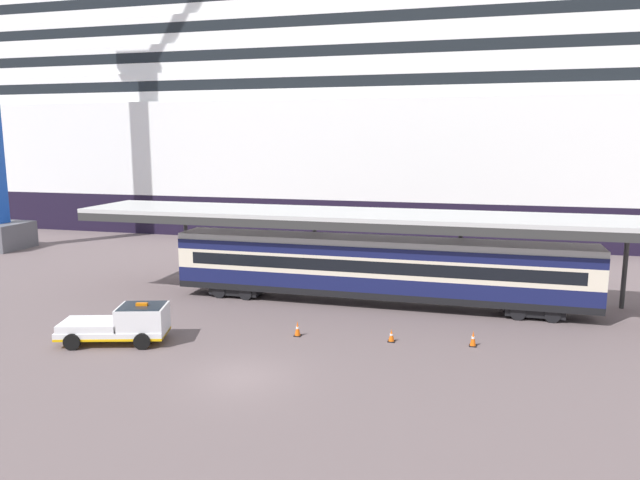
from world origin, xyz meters
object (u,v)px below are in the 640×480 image
Objects in this scene: cruise_ship at (364,102)px; train_carriage at (377,267)px; service_truck at (124,323)px; traffic_cone_far at (391,336)px; traffic_cone_near at (473,339)px; traffic_cone_mid at (298,329)px.

cruise_ship is 5.94× the size of train_carriage.
traffic_cone_far is at bearing 15.34° from service_truck.
traffic_cone_mid is (-8.70, -0.76, 0.00)m from traffic_cone_near.
cruise_ship is 192.18× the size of traffic_cone_mid.
service_truck is 7.24× the size of traffic_cone_near.
cruise_ship is 193.88× the size of traffic_cone_near.
train_carriage reaches higher than service_truck.
traffic_cone_near is 1.20× the size of traffic_cone_far.
traffic_cone_far is at bearing -174.59° from traffic_cone_near.
train_carriage is at bearing 133.37° from traffic_cone_near.
traffic_cone_near is (12.76, -38.38, -13.68)m from cruise_ship.
service_truck is at bearing -164.66° from traffic_cone_far.
service_truck is 8.71× the size of traffic_cone_far.
traffic_cone_near reaches higher than traffic_cone_far.
train_carriage is 14.88m from service_truck.
cruise_ship is 233.06× the size of traffic_cone_far.
cruise_ship is at bearing 84.65° from service_truck.
cruise_ship reaches higher than service_truck.
cruise_ship is at bearing 95.92° from traffic_cone_mid.
traffic_cone_far is at bearing 4.59° from traffic_cone_mid.
service_truck reaches higher than traffic_cone_near.
traffic_cone_mid is at bearing 21.30° from service_truck.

